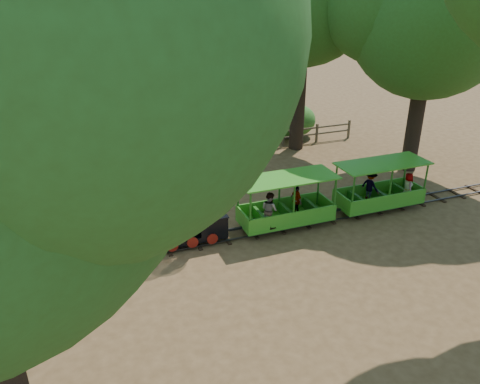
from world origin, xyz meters
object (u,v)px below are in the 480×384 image
object	(u,v)px
carriage_front	(284,208)
carriage_rear	(380,190)
fence	(191,147)
locomotive	(185,198)

from	to	relation	value
carriage_front	carriage_rear	xyz separation A→B (m)	(4.06, 0.07, -0.00)
carriage_rear	fence	bearing A→B (deg)	123.00
carriage_front	locomotive	bearing A→B (deg)	177.81
locomotive	fence	world-z (taller)	locomotive
locomotive	fence	distance (m)	8.34
locomotive	carriage_rear	distance (m)	7.57
locomotive	carriage_rear	bearing A→B (deg)	-0.48
locomotive	carriage_rear	size ratio (longest dim) A/B	0.87
carriage_rear	fence	distance (m)	9.54
locomotive	fence	xyz separation A→B (m)	(2.32, 7.93, -1.12)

